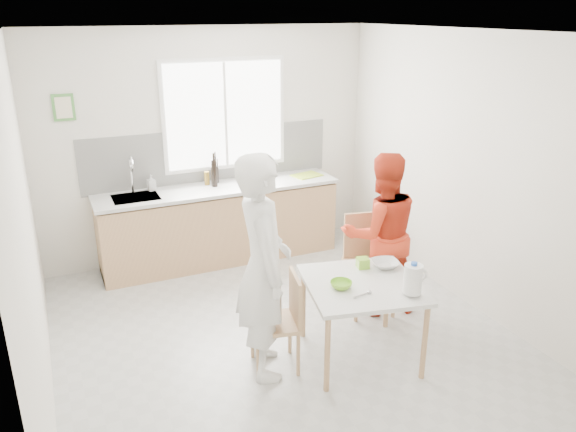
# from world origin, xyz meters

# --- Properties ---
(ground) EXTENTS (4.50, 4.50, 0.00)m
(ground) POSITION_xyz_m (0.00, 0.00, 0.00)
(ground) COLOR #B7B7B2
(ground) RESTS_ON ground
(room_shell) EXTENTS (4.50, 4.50, 4.50)m
(room_shell) POSITION_xyz_m (0.00, 0.00, 1.64)
(room_shell) COLOR silver
(room_shell) RESTS_ON ground
(window) EXTENTS (1.50, 0.06, 1.30)m
(window) POSITION_xyz_m (0.20, 2.23, 1.70)
(window) COLOR white
(window) RESTS_ON room_shell
(backsplash) EXTENTS (3.00, 0.02, 0.65)m
(backsplash) POSITION_xyz_m (0.00, 2.24, 1.23)
(backsplash) COLOR white
(backsplash) RESTS_ON room_shell
(picture_frame) EXTENTS (0.22, 0.03, 0.28)m
(picture_frame) POSITION_xyz_m (-1.55, 2.23, 1.90)
(picture_frame) COLOR #4C9041
(picture_frame) RESTS_ON room_shell
(kitchen_counter) EXTENTS (2.84, 0.64, 1.37)m
(kitchen_counter) POSITION_xyz_m (-0.00, 1.95, 0.42)
(kitchen_counter) COLOR tan
(kitchen_counter) RESTS_ON ground
(dining_table) EXTENTS (1.10, 1.10, 0.71)m
(dining_table) POSITION_xyz_m (0.48, -0.49, 0.64)
(dining_table) COLOR silver
(dining_table) RESTS_ON ground
(chair_left) EXTENTS (0.46, 0.46, 0.84)m
(chair_left) POSITION_xyz_m (-0.19, -0.35, 0.46)
(chair_left) COLOR tan
(chair_left) RESTS_ON ground
(chair_far) EXTENTS (0.53, 0.53, 0.98)m
(chair_far) POSITION_xyz_m (1.00, 0.24, 0.54)
(chair_far) COLOR tan
(chair_far) RESTS_ON ground
(person_white) EXTENTS (0.58, 0.76, 1.88)m
(person_white) POSITION_xyz_m (-0.34, -0.32, 0.94)
(person_white) COLOR white
(person_white) RESTS_ON ground
(person_red) EXTENTS (0.90, 0.77, 1.62)m
(person_red) POSITION_xyz_m (1.08, 0.16, 0.81)
(person_red) COLOR red
(person_red) RESTS_ON ground
(bowl_green) EXTENTS (0.22, 0.22, 0.06)m
(bowl_green) POSITION_xyz_m (0.28, -0.50, 0.74)
(bowl_green) COLOR #82CC2F
(bowl_green) RESTS_ON dining_table
(bowl_white) EXTENTS (0.28, 0.28, 0.06)m
(bowl_white) POSITION_xyz_m (0.83, -0.31, 0.74)
(bowl_white) COLOR silver
(bowl_white) RESTS_ON dining_table
(milk_jug) EXTENTS (0.21, 0.15, 0.27)m
(milk_jug) POSITION_xyz_m (0.74, -0.84, 0.86)
(milk_jug) COLOR white
(milk_jug) RESTS_ON dining_table
(green_box) EXTENTS (0.12, 0.12, 0.09)m
(green_box) POSITION_xyz_m (0.64, -0.24, 0.76)
(green_box) COLOR #7EBE2C
(green_box) RESTS_ON dining_table
(spoon) EXTENTS (0.16, 0.03, 0.01)m
(spoon) POSITION_xyz_m (0.36, -0.69, 0.72)
(spoon) COLOR #A5A5AA
(spoon) RESTS_ON dining_table
(cutting_board) EXTENTS (0.40, 0.32, 0.01)m
(cutting_board) POSITION_xyz_m (1.14, 1.95, 0.93)
(cutting_board) COLOR #AFD130
(cutting_board) RESTS_ON kitchen_counter
(wine_bottle_a) EXTENTS (0.07, 0.07, 0.32)m
(wine_bottle_a) POSITION_xyz_m (-0.03, 1.99, 1.08)
(wine_bottle_a) COLOR black
(wine_bottle_a) RESTS_ON kitchen_counter
(wine_bottle_b) EXTENTS (0.07, 0.07, 0.30)m
(wine_bottle_b) POSITION_xyz_m (0.03, 2.12, 1.07)
(wine_bottle_b) COLOR black
(wine_bottle_b) RESTS_ON kitchen_counter
(jar_amber) EXTENTS (0.06, 0.06, 0.16)m
(jar_amber) POSITION_xyz_m (-0.10, 2.08, 1.00)
(jar_amber) COLOR olive
(jar_amber) RESTS_ON kitchen_counter
(soap_bottle) EXTENTS (0.09, 0.10, 0.18)m
(soap_bottle) POSITION_xyz_m (-0.73, 2.13, 1.01)
(soap_bottle) COLOR #999999
(soap_bottle) RESTS_ON kitchen_counter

